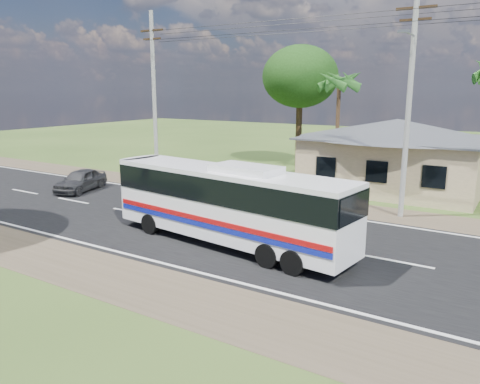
% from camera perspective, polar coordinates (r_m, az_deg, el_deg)
% --- Properties ---
extents(ground, '(120.00, 120.00, 0.00)m').
position_cam_1_polar(ground, '(19.66, 5.87, -6.02)').
color(ground, '#2F491A').
rests_on(ground, ground).
extents(road, '(120.00, 16.00, 0.03)m').
position_cam_1_polar(road, '(19.65, 5.88, -5.99)').
color(road, black).
rests_on(road, ground).
extents(house, '(12.40, 10.00, 5.00)m').
position_cam_1_polar(house, '(30.83, 18.50, 5.19)').
color(house, tan).
rests_on(house, ground).
extents(utility_poles, '(32.80, 2.22, 11.00)m').
position_cam_1_polar(utility_poles, '(23.90, 19.15, 10.74)').
color(utility_poles, '#9E9E99').
rests_on(utility_poles, ground).
extents(palm_far, '(2.80, 2.80, 7.70)m').
position_cam_1_polar(palm_far, '(34.96, 12.02, 12.98)').
color(palm_far, '#47301E').
rests_on(palm_far, ground).
extents(tree_behind_house, '(6.00, 6.00, 9.61)m').
position_cam_1_polar(tree_behind_house, '(38.35, 7.35, 13.74)').
color(tree_behind_house, '#47301E').
rests_on(tree_behind_house, ground).
extents(coach_bus, '(11.03, 3.60, 3.36)m').
position_cam_1_polar(coach_bus, '(18.65, -1.44, -0.83)').
color(coach_bus, white).
rests_on(coach_bus, ground).
extents(motorcycle, '(1.70, 1.01, 0.85)m').
position_cam_1_polar(motorcycle, '(23.73, 13.37, -1.99)').
color(motorcycle, black).
rests_on(motorcycle, ground).
extents(small_car, '(2.67, 4.28, 1.36)m').
position_cam_1_polar(small_car, '(30.57, -18.85, 1.38)').
color(small_car, '#28282B').
rests_on(small_car, ground).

